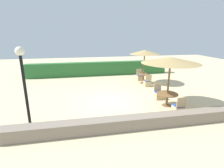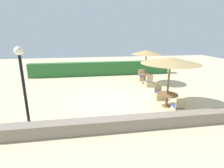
# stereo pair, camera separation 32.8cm
# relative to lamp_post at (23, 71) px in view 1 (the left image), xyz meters

# --- Properties ---
(ground_plane) EXTENTS (40.00, 40.00, 0.00)m
(ground_plane) POSITION_rel_lamp_post_xyz_m (4.14, 1.75, -2.35)
(ground_plane) COLOR beige
(hedge_row) EXTENTS (13.00, 0.70, 1.25)m
(hedge_row) POSITION_rel_lamp_post_xyz_m (4.14, 8.59, -1.72)
(hedge_row) COLOR #2D6B33
(hedge_row) RESTS_ON ground_plane
(stone_border) EXTENTS (10.00, 0.56, 0.52)m
(stone_border) POSITION_rel_lamp_post_xyz_m (4.14, -1.28, -2.09)
(stone_border) COLOR gray
(stone_border) RESTS_ON ground_plane
(lamp_post) EXTENTS (0.36, 0.36, 3.32)m
(lamp_post) POSITION_rel_lamp_post_xyz_m (0.00, 0.00, 0.00)
(lamp_post) COLOR black
(lamp_post) RESTS_ON ground_plane
(parasol_back_right) EXTENTS (2.27, 2.27, 2.61)m
(parasol_back_right) POSITION_rel_lamp_post_xyz_m (7.22, 5.18, 0.08)
(parasol_back_right) COLOR brown
(parasol_back_right) RESTS_ON ground_plane
(round_table_back_right) EXTENTS (0.95, 0.95, 0.75)m
(round_table_back_right) POSITION_rel_lamp_post_xyz_m (7.22, 5.18, -1.79)
(round_table_back_right) COLOR brown
(round_table_back_right) RESTS_ON ground_plane
(patio_chair_back_right_south) EXTENTS (0.46, 0.46, 0.93)m
(patio_chair_back_right_south) POSITION_rel_lamp_post_xyz_m (7.20, 4.30, -2.09)
(patio_chair_back_right_south) COLOR tan
(patio_chair_back_right_south) RESTS_ON ground_plane
(patio_chair_back_right_north) EXTENTS (0.46, 0.46, 0.93)m
(patio_chair_back_right_north) POSITION_rel_lamp_post_xyz_m (7.24, 6.07, -2.09)
(patio_chair_back_right_north) COLOR tan
(patio_chair_back_right_north) RESTS_ON ground_plane
(parasol_front_right) EXTENTS (2.97, 2.97, 2.66)m
(parasol_front_right) POSITION_rel_lamp_post_xyz_m (6.85, 0.66, 0.14)
(parasol_front_right) COLOR brown
(parasol_front_right) RESTS_ON ground_plane
(round_table_front_right) EXTENTS (1.12, 1.12, 0.70)m
(round_table_front_right) POSITION_rel_lamp_post_xyz_m (6.85, 0.66, -1.79)
(round_table_front_right) COLOR brown
(round_table_front_right) RESTS_ON ground_plane
(patio_chair_front_right_north) EXTENTS (0.46, 0.46, 0.93)m
(patio_chair_front_right_north) POSITION_rel_lamp_post_xyz_m (6.87, 1.70, -2.09)
(patio_chair_front_right_north) COLOR tan
(patio_chair_front_right_north) RESTS_ON ground_plane
(patio_chair_front_right_south) EXTENTS (0.46, 0.46, 0.93)m
(patio_chair_front_right_south) POSITION_rel_lamp_post_xyz_m (6.90, -0.40, -2.09)
(patio_chair_front_right_south) COLOR tan
(patio_chair_front_right_south) RESTS_ON ground_plane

